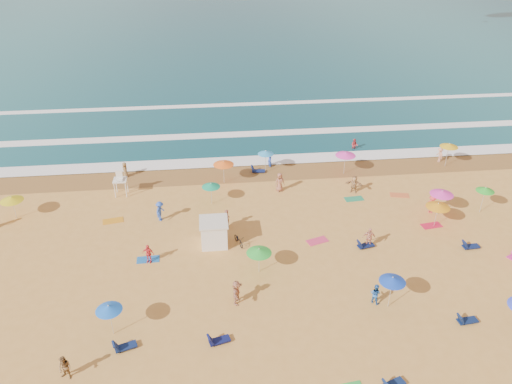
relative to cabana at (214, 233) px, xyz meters
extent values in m
plane|color=gold|center=(5.40, -0.80, -1.00)|extent=(220.00, 220.00, 0.00)
cube|color=#0C4756|center=(5.40, 83.20, -1.00)|extent=(220.00, 140.00, 0.18)
plane|color=olive|center=(5.40, 11.70, -0.99)|extent=(220.00, 220.00, 0.00)
cube|color=white|center=(5.40, 14.20, -0.90)|extent=(200.00, 2.20, 0.05)
cube|color=white|center=(5.40, 21.20, -0.90)|extent=(200.00, 1.60, 0.05)
cube|color=white|center=(5.40, 31.20, -0.90)|extent=(200.00, 1.20, 0.05)
cube|color=white|center=(0.00, 0.00, 0.00)|extent=(2.00, 2.00, 2.00)
cube|color=silver|center=(0.00, 0.00, 1.06)|extent=(2.20, 2.20, 0.12)
imported|color=black|center=(1.90, -0.30, -0.58)|extent=(1.06, 1.71, 0.85)
cone|color=orange|center=(1.26, 9.94, 1.12)|extent=(1.97, 1.97, 0.35)
cone|color=green|center=(3.12, -3.84, 0.88)|extent=(1.82, 1.82, 0.35)
cone|color=blue|center=(-6.61, -8.94, 1.15)|extent=(1.63, 1.63, 0.35)
cone|color=green|center=(23.21, 2.28, 1.29)|extent=(1.53, 1.53, 0.35)
cone|color=#2F94D7|center=(5.50, 11.70, 1.18)|extent=(1.57, 1.57, 0.35)
cone|color=#F737B5|center=(13.24, 10.57, 1.18)|extent=(2.00, 2.00, 0.35)
cone|color=gold|center=(23.99, 11.05, 1.36)|extent=(1.79, 1.79, 0.35)
cone|color=#163FBD|center=(11.30, -8.35, 1.30)|extent=(1.73, 1.73, 0.35)
cone|color=gold|center=(-16.76, 5.55, 0.89)|extent=(1.90, 1.90, 0.35)
cone|color=orange|center=(18.31, 0.55, 1.05)|extent=(1.95, 1.95, 0.35)
cone|color=#EF35AF|center=(19.39, 2.30, 1.16)|extent=(1.97, 1.97, 0.35)
cone|color=#129668|center=(-0.04, 6.16, 0.90)|extent=(1.62, 1.62, 0.35)
cube|color=#0F1F4E|center=(-5.68, -10.25, -0.83)|extent=(1.41, 0.94, 0.34)
cube|color=#0E1348|center=(-0.03, -10.36, -0.83)|extent=(1.40, 0.88, 0.34)
cube|color=#0E1948|center=(11.76, -1.75, -0.83)|extent=(1.39, 0.84, 0.34)
cube|color=#0F214D|center=(9.48, -14.60, -0.83)|extent=(1.41, 0.97, 0.34)
cube|color=#0D1D45|center=(15.86, -10.34, -0.83)|extent=(1.35, 0.69, 0.34)
cube|color=#0F1C4B|center=(19.89, -2.72, -0.83)|extent=(1.33, 0.64, 0.34)
cube|color=#101D53|center=(4.79, 11.70, -0.83)|extent=(1.35, 0.68, 0.34)
cube|color=#1C60B0|center=(-5.07, -1.54, -0.98)|extent=(1.73, 0.92, 0.03)
cube|color=orange|center=(-8.48, 4.18, -0.98)|extent=(1.83, 1.16, 0.03)
cube|color=#D5325E|center=(8.18, -0.52, -0.98)|extent=(1.88, 1.35, 0.03)
cube|color=red|center=(18.14, 0.64, -0.98)|extent=(1.80, 1.09, 0.03)
cube|color=#21855A|center=(12.89, 5.58, -0.98)|extent=(1.76, 1.00, 0.03)
cube|color=#D46232|center=(17.26, 5.78, -0.98)|extent=(1.85, 1.21, 0.03)
imported|color=blue|center=(6.07, 12.84, -0.43)|extent=(0.53, 0.68, 1.64)
imported|color=#B08051|center=(13.16, 6.81, -0.15)|extent=(1.65, 1.12, 1.71)
imported|color=brown|center=(-8.33, 12.18, -0.24)|extent=(0.64, 0.84, 1.53)
imported|color=#DF373D|center=(18.87, 2.63, -0.16)|extent=(1.24, 0.96, 1.69)
imported|color=#E3383D|center=(-4.97, -1.82, -0.23)|extent=(0.97, 0.60, 1.54)
imported|color=brown|center=(1.14, 2.23, -0.16)|extent=(0.52, 0.68, 1.69)
imported|color=tan|center=(23.76, 12.12, -0.21)|extent=(0.68, 1.07, 1.58)
imported|color=brown|center=(-8.73, -12.10, -0.19)|extent=(0.95, 0.86, 1.61)
imported|color=blue|center=(-4.41, 3.89, -0.11)|extent=(1.05, 1.32, 1.79)
imported|color=tan|center=(11.96, -1.68, -0.14)|extent=(1.08, 0.64, 1.73)
imported|color=tan|center=(1.26, -6.92, -0.10)|extent=(0.91, 1.75, 1.80)
imported|color=#9F6249|center=(6.35, 7.80, -0.08)|extent=(1.00, 0.76, 1.83)
imported|color=blue|center=(10.50, -7.87, -0.24)|extent=(0.93, 0.92, 1.51)
imported|color=#BD2F34|center=(15.79, 15.92, -0.50)|extent=(0.89, 0.81, 1.51)
camera|label=1|loc=(-0.11, -32.33, 22.27)|focal=35.00mm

